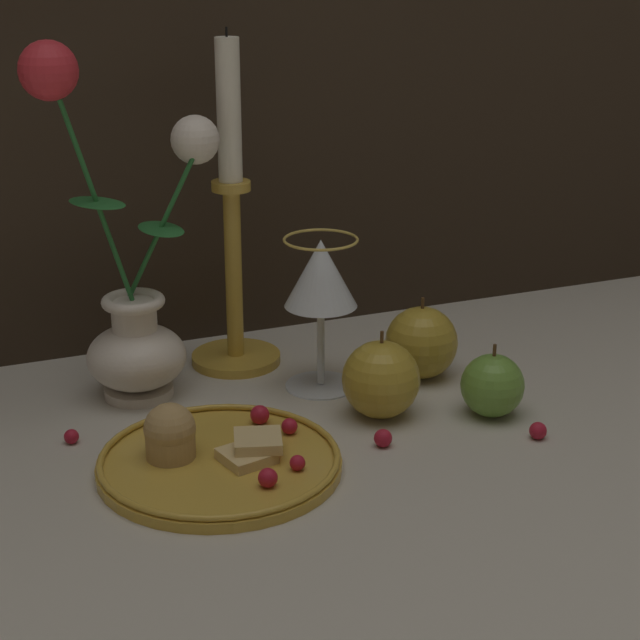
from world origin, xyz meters
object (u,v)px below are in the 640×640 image
(apple_beside_vase, at_px, (421,343))
(apple_near_glass, at_px, (381,379))
(vase, at_px, (130,291))
(plate_with_pastries, at_px, (214,456))
(candlestick, at_px, (233,246))
(apple_at_table_edge, at_px, (492,385))
(wine_glass, at_px, (321,280))

(apple_beside_vase, xyz_separation_m, apple_near_glass, (-0.08, -0.07, -0.00))
(vase, height_order, apple_near_glass, vase)
(plate_with_pastries, relative_size, apple_beside_vase, 2.44)
(candlestick, xyz_separation_m, apple_beside_vase, (0.17, -0.11, -0.10))
(apple_beside_vase, relative_size, apple_near_glass, 1.00)
(apple_at_table_edge, bearing_deg, apple_near_glass, 158.63)
(vase, bearing_deg, plate_with_pastries, -81.68)
(vase, distance_m, candlestick, 0.13)
(wine_glass, height_order, apple_near_glass, wine_glass)
(apple_beside_vase, bearing_deg, wine_glass, 172.02)
(vase, height_order, candlestick, candlestick)
(apple_near_glass, bearing_deg, plate_with_pastries, -166.30)
(apple_near_glass, bearing_deg, apple_beside_vase, 41.60)
(apple_beside_vase, bearing_deg, apple_near_glass, -138.40)
(wine_glass, xyz_separation_m, candlestick, (-0.06, 0.10, 0.02))
(plate_with_pastries, bearing_deg, apple_at_table_edge, 1.00)
(vase, relative_size, apple_beside_vase, 4.02)
(candlestick, height_order, apple_at_table_edge, candlestick)
(vase, height_order, plate_with_pastries, vase)
(candlestick, relative_size, apple_at_table_edge, 4.83)
(apple_beside_vase, bearing_deg, apple_at_table_edge, -79.55)
(vase, xyz_separation_m, plate_with_pastries, (0.03, -0.19, -0.10))
(candlestick, height_order, apple_near_glass, candlestick)
(apple_beside_vase, distance_m, apple_at_table_edge, 0.12)
(plate_with_pastries, bearing_deg, candlestick, 67.56)
(vase, bearing_deg, apple_near_glass, -33.48)
(plate_with_pastries, bearing_deg, apple_beside_vase, 23.80)
(candlestick, bearing_deg, apple_near_glass, -63.97)
(wine_glass, bearing_deg, apple_beside_vase, -7.98)
(vase, xyz_separation_m, apple_beside_vase, (0.30, -0.07, -0.08))
(wine_glass, relative_size, apple_at_table_edge, 2.16)
(plate_with_pastries, bearing_deg, apple_near_glass, 13.70)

